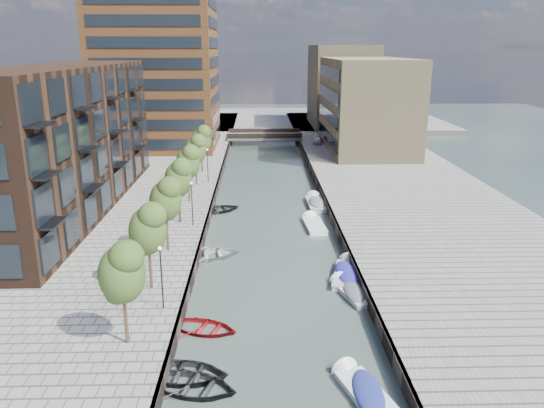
{
  "coord_description": "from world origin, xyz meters",
  "views": [
    {
      "loc": [
        -1.23,
        -22.13,
        16.7
      ],
      "look_at": [
        0.0,
        22.25,
        3.5
      ],
      "focal_mm": 35.0,
      "sensor_mm": 36.0,
      "label": 1
    }
  ],
  "objects_px": {
    "tree_6": "(201,139)",
    "sloop_4": "(219,212)",
    "sloop_2": "(205,331)",
    "motorboat_2": "(313,225)",
    "tree_3": "(178,177)",
    "sloop_0": "(183,378)",
    "tree_1": "(148,227)",
    "bridge": "(264,136)",
    "tree_2": "(165,198)",
    "tree_5": "(195,149)",
    "motorboat_0": "(364,391)",
    "tree_4": "(188,161)",
    "tree_0": "(122,271)",
    "motorboat_4": "(316,203)",
    "motorboat_3": "(347,273)",
    "motorboat_1": "(351,291)",
    "sloop_3": "(209,258)",
    "sloop_1": "(193,390)",
    "car": "(317,140)"
  },
  "relations": [
    {
      "from": "sloop_3",
      "to": "motorboat_4",
      "type": "distance_m",
      "value": 18.14
    },
    {
      "from": "tree_0",
      "to": "tree_3",
      "type": "bearing_deg",
      "value": 90.0
    },
    {
      "from": "motorboat_0",
      "to": "car",
      "type": "height_order",
      "value": "car"
    },
    {
      "from": "tree_3",
      "to": "sloop_0",
      "type": "distance_m",
      "value": 23.79
    },
    {
      "from": "sloop_2",
      "to": "motorboat_2",
      "type": "distance_m",
      "value": 21.51
    },
    {
      "from": "sloop_0",
      "to": "motorboat_0",
      "type": "height_order",
      "value": "motorboat_0"
    },
    {
      "from": "tree_6",
      "to": "sloop_4",
      "type": "height_order",
      "value": "tree_6"
    },
    {
      "from": "bridge",
      "to": "tree_5",
      "type": "relative_size",
      "value": 2.18
    },
    {
      "from": "sloop_4",
      "to": "tree_1",
      "type": "bearing_deg",
      "value": 148.33
    },
    {
      "from": "tree_5",
      "to": "motorboat_0",
      "type": "distance_m",
      "value": 40.86
    },
    {
      "from": "tree_6",
      "to": "sloop_2",
      "type": "xyz_separation_m",
      "value": [
        3.97,
        -39.16,
        -5.31
      ]
    },
    {
      "from": "tree_0",
      "to": "tree_3",
      "type": "height_order",
      "value": "same"
    },
    {
      "from": "tree_0",
      "to": "car",
      "type": "relative_size",
      "value": 1.59
    },
    {
      "from": "sloop_3",
      "to": "sloop_0",
      "type": "bearing_deg",
      "value": 165.86
    },
    {
      "from": "tree_1",
      "to": "tree_6",
      "type": "relative_size",
      "value": 1.0
    },
    {
      "from": "sloop_0",
      "to": "sloop_3",
      "type": "bearing_deg",
      "value": 7.37
    },
    {
      "from": "bridge",
      "to": "tree_2",
      "type": "xyz_separation_m",
      "value": [
        -8.5,
        -54.0,
        3.92
      ]
    },
    {
      "from": "sloop_1",
      "to": "tree_6",
      "type": "bearing_deg",
      "value": 23.18
    },
    {
      "from": "tree_1",
      "to": "motorboat_2",
      "type": "bearing_deg",
      "value": 50.87
    },
    {
      "from": "bridge",
      "to": "tree_2",
      "type": "height_order",
      "value": "tree_2"
    },
    {
      "from": "tree_0",
      "to": "motorboat_3",
      "type": "relative_size",
      "value": 1.05
    },
    {
      "from": "motorboat_0",
      "to": "motorboat_1",
      "type": "bearing_deg",
      "value": 83.43
    },
    {
      "from": "sloop_1",
      "to": "car",
      "type": "bearing_deg",
      "value": 6.56
    },
    {
      "from": "tree_3",
      "to": "motorboat_1",
      "type": "xyz_separation_m",
      "value": [
        13.77,
        -13.29,
        -5.12
      ]
    },
    {
      "from": "bridge",
      "to": "motorboat_0",
      "type": "relative_size",
      "value": 2.63
    },
    {
      "from": "tree_4",
      "to": "sloop_2",
      "type": "relative_size",
      "value": 1.45
    },
    {
      "from": "tree_4",
      "to": "sloop_2",
      "type": "xyz_separation_m",
      "value": [
        3.97,
        -25.16,
        -5.31
      ]
    },
    {
      "from": "tree_4",
      "to": "motorboat_1",
      "type": "height_order",
      "value": "tree_4"
    },
    {
      "from": "tree_3",
      "to": "tree_2",
      "type": "bearing_deg",
      "value": -90.0
    },
    {
      "from": "motorboat_4",
      "to": "motorboat_2",
      "type": "bearing_deg",
      "value": -98.27
    },
    {
      "from": "sloop_0",
      "to": "motorboat_2",
      "type": "bearing_deg",
      "value": -13.67
    },
    {
      "from": "tree_3",
      "to": "motorboat_1",
      "type": "height_order",
      "value": "tree_3"
    },
    {
      "from": "sloop_1",
      "to": "sloop_2",
      "type": "distance_m",
      "value": 5.84
    },
    {
      "from": "tree_0",
      "to": "sloop_4",
      "type": "relative_size",
      "value": 1.27
    },
    {
      "from": "sloop_2",
      "to": "motorboat_4",
      "type": "xyz_separation_m",
      "value": [
        9.66,
        26.59,
        0.22
      ]
    },
    {
      "from": "car",
      "to": "motorboat_0",
      "type": "bearing_deg",
      "value": -85.75
    },
    {
      "from": "tree_6",
      "to": "sloop_1",
      "type": "height_order",
      "value": "tree_6"
    },
    {
      "from": "sloop_4",
      "to": "motorboat_1",
      "type": "bearing_deg",
      "value": -174.54
    },
    {
      "from": "tree_0",
      "to": "sloop_3",
      "type": "xyz_separation_m",
      "value": [
        3.24,
        14.56,
        -5.31
      ]
    },
    {
      "from": "bridge",
      "to": "sloop_0",
      "type": "height_order",
      "value": "bridge"
    },
    {
      "from": "tree_4",
      "to": "motorboat_3",
      "type": "height_order",
      "value": "tree_4"
    },
    {
      "from": "tree_5",
      "to": "sloop_4",
      "type": "distance_m",
      "value": 9.79
    },
    {
      "from": "tree_4",
      "to": "sloop_0",
      "type": "xyz_separation_m",
      "value": [
        3.28,
        -29.96,
        -5.31
      ]
    },
    {
      "from": "sloop_2",
      "to": "sloop_3",
      "type": "height_order",
      "value": "sloop_3"
    },
    {
      "from": "tree_4",
      "to": "tree_5",
      "type": "bearing_deg",
      "value": 90.0
    },
    {
      "from": "bridge",
      "to": "motorboat_2",
      "type": "height_order",
      "value": "bridge"
    },
    {
      "from": "motorboat_2",
      "to": "motorboat_3",
      "type": "relative_size",
      "value": 0.89
    },
    {
      "from": "tree_5",
      "to": "sloop_1",
      "type": "relative_size",
      "value": 1.27
    },
    {
      "from": "sloop_3",
      "to": "motorboat_0",
      "type": "height_order",
      "value": "motorboat_0"
    },
    {
      "from": "sloop_1",
      "to": "motorboat_4",
      "type": "distance_m",
      "value": 33.85
    }
  ]
}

